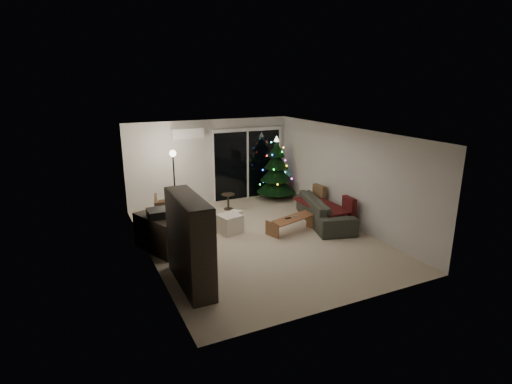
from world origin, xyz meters
TOP-DOWN VIEW (x-y plane):
  - room at (0.46, 1.49)m, footprint 6.50×7.51m
  - bookshelf at (-2.25, -1.45)m, footprint 0.91×1.72m
  - media_cabinet at (-2.25, 0.28)m, footprint 0.90×1.34m
  - stereo at (-2.25, 0.28)m, footprint 0.40×0.47m
  - armchair at (-1.59, 1.61)m, footprint 1.07×1.09m
  - ottoman at (-0.46, 0.62)m, footprint 0.61×0.61m
  - cardboard_box_a at (-1.44, 1.07)m, footprint 0.49×0.43m
  - cardboard_box_b at (-0.06, 1.32)m, footprint 0.48×0.46m
  - side_table at (0.19, 2.34)m, footprint 0.40×0.40m
  - floor_lamp at (-1.34, 2.36)m, footprint 0.29×0.29m
  - sofa at (2.05, 0.21)m, footprint 1.50×2.47m
  - sofa_throw at (1.95, 0.21)m, footprint 0.72×1.67m
  - cushion_a at (2.30, 0.86)m, footprint 0.17×0.45m
  - cushion_b at (2.30, -0.44)m, footprint 0.16×0.45m
  - coffee_table at (0.94, -0.05)m, footprint 1.30×0.78m
  - remote_a at (0.79, -0.05)m, footprint 0.15×0.05m
  - remote_b at (1.04, 0.00)m, footprint 0.15×0.09m
  - christmas_tree at (1.94, 2.70)m, footprint 1.43×1.43m

SIDE VIEW (x-z plane):
  - cardboard_box_b at x=-0.06m, z-range 0.00..0.27m
  - cardboard_box_a at x=-1.44m, z-range 0.00..0.29m
  - coffee_table at x=0.94m, z-range 0.00..0.39m
  - ottoman at x=-0.46m, z-range 0.00..0.46m
  - side_table at x=0.19m, z-range 0.00..0.46m
  - sofa at x=2.05m, z-range 0.00..0.68m
  - media_cabinet at x=-2.25m, z-range 0.00..0.79m
  - remote_a at x=0.79m, z-range 0.39..0.41m
  - remote_b at x=1.04m, z-range 0.39..0.41m
  - armchair at x=-1.59m, z-range 0.00..0.84m
  - sofa_throw at x=1.95m, z-range 0.46..0.52m
  - cushion_a at x=2.30m, z-range 0.39..0.83m
  - cushion_b at x=2.30m, z-range 0.39..0.83m
  - bookshelf at x=-2.25m, z-range 0.00..1.67m
  - stereo at x=-2.25m, z-range 0.79..0.95m
  - floor_lamp at x=-1.34m, z-range 0.00..1.78m
  - christmas_tree at x=1.94m, z-range 0.00..1.98m
  - room at x=0.46m, z-range -0.28..2.32m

